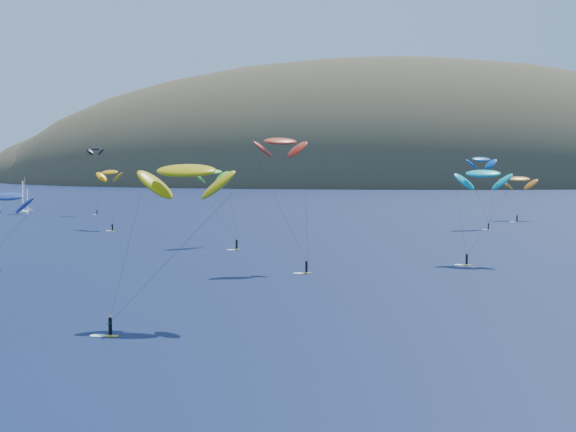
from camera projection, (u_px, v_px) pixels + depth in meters
The scene contains 11 objects.
island at pixel (409, 196), 608.31m from camera, with size 730.00×300.00×210.00m.
sailboat at pixel (25, 211), 265.53m from camera, with size 10.25×9.00×12.27m.
kitesurfer_1 at pixel (110, 172), 208.70m from camera, with size 9.06×11.64×17.01m.
kitesurfer_2 at pixel (186, 171), 91.27m from camera, with size 12.34×12.31×20.13m.
kitesurfer_3 at pixel (211, 172), 169.50m from camera, with size 11.81×13.05×17.90m.
kitesurfer_4 at pixel (481, 159), 210.54m from camera, with size 9.55×9.77×20.51m.
kitesurfer_5 at pixel (483, 174), 141.69m from camera, with size 10.17×8.32×18.42m.
kitesurfer_9 at pixel (280, 142), 133.06m from camera, with size 10.39×9.42×23.76m.
kitesurfer_10 at pixel (8, 197), 136.70m from camera, with size 9.69×10.07×14.53m.
kitesurfer_11 at pixel (519, 179), 237.90m from camera, with size 10.72×11.64×15.09m.
kitesurfer_12 at pixel (96, 149), 259.72m from camera, with size 7.40×5.92×23.25m.
Camera 1 is at (0.68, -51.14, 18.72)m, focal length 50.00 mm.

